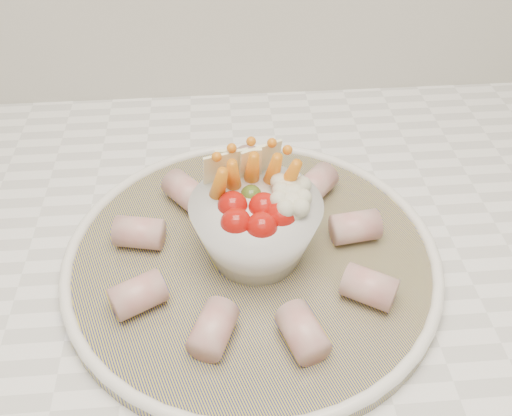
{
  "coord_description": "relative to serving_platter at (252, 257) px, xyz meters",
  "views": [
    {
      "loc": [
        0.15,
        1.01,
        1.36
      ],
      "look_at": [
        0.18,
        1.41,
        1.0
      ],
      "focal_mm": 40.0,
      "sensor_mm": 36.0,
      "label": 1
    }
  ],
  "objects": [
    {
      "name": "serving_platter",
      "position": [
        0.0,
        0.0,
        0.0
      ],
      "size": [
        0.49,
        0.49,
        0.02
      ],
      "color": "navy",
      "rests_on": "kitchen_counter"
    },
    {
      "name": "veggie_bowl",
      "position": [
        0.01,
        0.0,
        0.05
      ],
      "size": [
        0.13,
        0.13,
        0.11
      ],
      "color": "silver",
      "rests_on": "serving_platter"
    },
    {
      "name": "cured_meat_rolls",
      "position": [
        0.0,
        0.0,
        0.02
      ],
      "size": [
        0.27,
        0.29,
        0.03
      ],
      "color": "#B25351",
      "rests_on": "serving_platter"
    }
  ]
}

